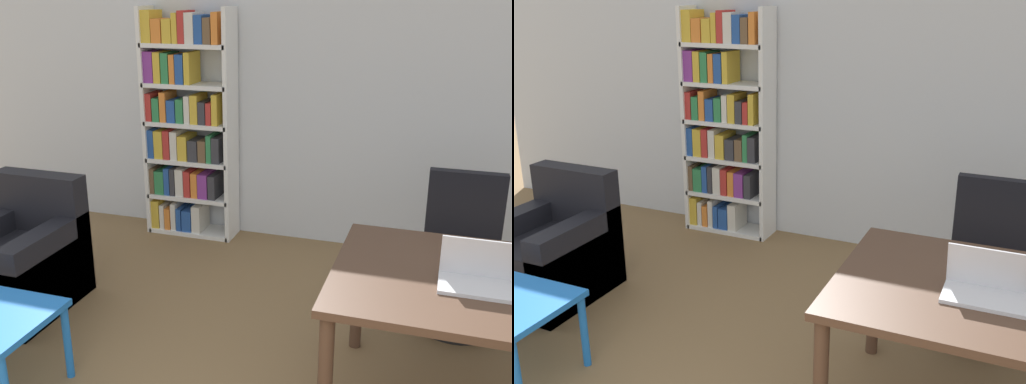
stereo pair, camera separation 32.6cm
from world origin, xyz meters
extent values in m
cube|color=silver|center=(0.00, 4.53, 1.35)|extent=(8.00, 0.06, 2.70)
cube|color=#4C3323|center=(1.08, 2.47, 0.76)|extent=(1.50, 1.07, 0.04)
cylinder|color=#4C3323|center=(0.39, 2.95, 0.37)|extent=(0.07, 0.07, 0.74)
cube|color=silver|center=(1.01, 2.36, 0.79)|extent=(0.36, 0.21, 0.02)
cube|color=silver|center=(1.01, 2.44, 0.90)|extent=(0.36, 0.06, 0.21)
cube|color=white|center=(1.01, 2.45, 0.90)|extent=(0.32, 0.05, 0.18)
cylinder|color=black|center=(0.96, 3.41, 0.02)|extent=(0.53, 0.53, 0.04)
cylinder|color=#262626|center=(0.96, 3.41, 0.19)|extent=(0.06, 0.06, 0.30)
cube|color=black|center=(0.96, 3.41, 0.39)|extent=(0.51, 0.51, 0.10)
cube|color=black|center=(0.96, 3.62, 0.71)|extent=(0.48, 0.08, 0.54)
cylinder|color=blue|center=(-1.09, 2.13, 0.22)|extent=(0.04, 0.04, 0.45)
cube|color=black|center=(-1.89, 2.72, 0.23)|extent=(0.67, 0.79, 0.46)
cube|color=black|center=(-1.89, 3.03, 0.67)|extent=(0.67, 0.16, 0.41)
cube|color=black|center=(-1.63, 2.72, 0.30)|extent=(0.16, 0.79, 0.60)
cube|color=white|center=(-1.69, 4.34, 0.98)|extent=(0.04, 0.28, 1.97)
cube|color=white|center=(-0.93, 4.34, 0.98)|extent=(0.04, 0.28, 1.97)
cube|color=white|center=(-1.31, 4.34, 0.02)|extent=(0.75, 0.28, 0.04)
cube|color=gold|center=(-1.63, 4.34, 0.16)|extent=(0.07, 0.24, 0.25)
cube|color=silver|center=(-1.57, 4.34, 0.15)|extent=(0.04, 0.24, 0.22)
cube|color=orange|center=(-1.51, 4.34, 0.13)|extent=(0.05, 0.24, 0.19)
cube|color=silver|center=(-1.46, 4.34, 0.16)|extent=(0.05, 0.24, 0.25)
cube|color=#234C99|center=(-1.40, 4.34, 0.14)|extent=(0.05, 0.24, 0.20)
cube|color=#234C99|center=(-1.33, 4.34, 0.13)|extent=(0.09, 0.24, 0.19)
cube|color=silver|center=(-1.24, 4.34, 0.16)|extent=(0.08, 0.24, 0.24)
cube|color=white|center=(-1.31, 4.34, 0.35)|extent=(0.75, 0.28, 0.04)
cube|color=brown|center=(-1.65, 4.34, 0.48)|extent=(0.04, 0.24, 0.23)
cube|color=#2D7F47|center=(-1.58, 4.34, 0.47)|extent=(0.09, 0.24, 0.21)
cube|color=#234C99|center=(-1.50, 4.34, 0.48)|extent=(0.05, 0.24, 0.24)
cube|color=#333338|center=(-1.45, 4.34, 0.49)|extent=(0.04, 0.24, 0.24)
cube|color=silver|center=(-1.38, 4.34, 0.49)|extent=(0.07, 0.24, 0.24)
cube|color=#B72D28|center=(-1.31, 4.34, 0.48)|extent=(0.06, 0.24, 0.23)
cube|color=orange|center=(-1.24, 4.34, 0.47)|extent=(0.06, 0.24, 0.22)
cube|color=#7F338C|center=(-1.16, 4.34, 0.47)|extent=(0.09, 0.24, 0.22)
cube|color=#333338|center=(-1.08, 4.34, 0.47)|extent=(0.06, 0.24, 0.21)
cube|color=white|center=(-1.31, 4.34, 0.67)|extent=(0.75, 0.28, 0.04)
cube|color=#234C99|center=(-1.64, 4.34, 0.81)|extent=(0.06, 0.24, 0.25)
cube|color=gold|center=(-1.57, 4.34, 0.81)|extent=(0.08, 0.24, 0.24)
cube|color=#B72D28|center=(-1.49, 4.34, 0.82)|extent=(0.06, 0.24, 0.25)
cube|color=silver|center=(-1.42, 4.34, 0.81)|extent=(0.06, 0.24, 0.25)
cube|color=gold|center=(-1.34, 4.34, 0.80)|extent=(0.08, 0.24, 0.21)
cube|color=#333338|center=(-1.25, 4.34, 0.78)|extent=(0.09, 0.24, 0.18)
cube|color=brown|center=(-1.16, 4.34, 0.78)|extent=(0.07, 0.24, 0.19)
cube|color=#2D7F47|center=(-1.10, 4.34, 0.81)|extent=(0.04, 0.24, 0.24)
cube|color=#333338|center=(-1.04, 4.34, 0.80)|extent=(0.07, 0.24, 0.22)
cube|color=white|center=(-1.31, 4.34, 1.00)|extent=(0.75, 0.28, 0.04)
cube|color=#B72D28|center=(-1.64, 4.34, 1.14)|extent=(0.05, 0.24, 0.23)
cube|color=#2D7F47|center=(-1.57, 4.34, 1.12)|extent=(0.06, 0.24, 0.20)
cube|color=orange|center=(-1.51, 4.34, 1.14)|extent=(0.06, 0.24, 0.25)
cube|color=#234C99|center=(-1.43, 4.34, 1.11)|extent=(0.08, 0.24, 0.19)
cube|color=#2D7F47|center=(-1.35, 4.34, 1.12)|extent=(0.07, 0.24, 0.20)
cube|color=silver|center=(-1.28, 4.34, 1.13)|extent=(0.05, 0.24, 0.23)
cube|color=gold|center=(-1.22, 4.34, 1.14)|extent=(0.07, 0.24, 0.24)
cube|color=#333338|center=(-1.15, 4.34, 1.11)|extent=(0.06, 0.24, 0.19)
cube|color=#B72D28|center=(-1.09, 4.34, 1.11)|extent=(0.05, 0.24, 0.18)
cube|color=gold|center=(-1.04, 4.34, 1.15)|extent=(0.05, 0.24, 0.25)
cube|color=white|center=(-1.31, 4.34, 1.33)|extent=(0.75, 0.28, 0.04)
cube|color=#7F338C|center=(-1.62, 4.34, 1.48)|extent=(0.09, 0.24, 0.26)
cube|color=gold|center=(-1.54, 4.34, 1.47)|extent=(0.06, 0.24, 0.25)
cube|color=#2D7F47|center=(-1.47, 4.34, 1.47)|extent=(0.06, 0.24, 0.25)
cube|color=orange|center=(-1.41, 4.34, 1.47)|extent=(0.05, 0.24, 0.24)
cube|color=#234C99|center=(-1.34, 4.34, 1.47)|extent=(0.07, 0.24, 0.24)
cube|color=gold|center=(-1.27, 4.34, 1.48)|extent=(0.05, 0.24, 0.26)
cube|color=white|center=(-1.31, 4.34, 1.66)|extent=(0.75, 0.28, 0.04)
cube|color=gold|center=(-1.63, 4.34, 1.80)|extent=(0.09, 0.24, 0.26)
cube|color=orange|center=(-1.53, 4.34, 1.77)|extent=(0.09, 0.24, 0.19)
cube|color=gold|center=(-1.44, 4.34, 1.77)|extent=(0.08, 0.24, 0.19)
cube|color=gold|center=(-1.37, 4.34, 1.79)|extent=(0.05, 0.24, 0.24)
cube|color=#B72D28|center=(-1.31, 4.34, 1.80)|extent=(0.06, 0.24, 0.26)
cube|color=silver|center=(-1.24, 4.34, 1.80)|extent=(0.08, 0.24, 0.24)
cube|color=#234C99|center=(-1.16, 4.34, 1.79)|extent=(0.07, 0.24, 0.23)
cube|color=brown|center=(-1.09, 4.34, 1.78)|extent=(0.07, 0.24, 0.21)
cube|color=orange|center=(-1.02, 4.34, 1.80)|extent=(0.05, 0.24, 0.25)
camera|label=1|loc=(0.81, -0.28, 2.07)|focal=42.00mm
camera|label=2|loc=(1.11, -0.17, 2.07)|focal=42.00mm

